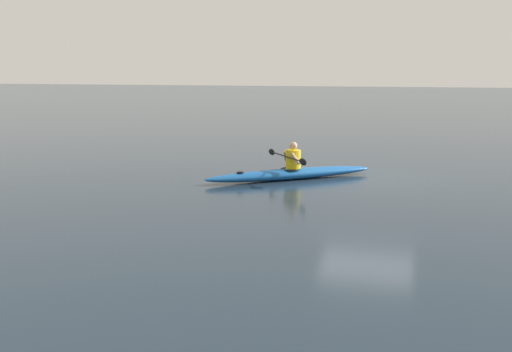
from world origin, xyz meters
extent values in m
plane|color=#1E2D3D|center=(0.00, 0.00, 0.00)|extent=(160.00, 160.00, 0.00)
ellipsoid|color=#1959A5|center=(1.99, 0.67, 0.14)|extent=(4.12, 3.35, 0.29)
torus|color=black|center=(2.01, 0.68, 0.27)|extent=(0.72, 0.72, 0.04)
cylinder|color=black|center=(3.12, 1.54, 0.28)|extent=(0.18, 0.18, 0.02)
cylinder|color=yellow|center=(1.94, 0.63, 0.53)|extent=(0.39, 0.39, 0.49)
sphere|color=tan|center=(1.94, 0.63, 0.89)|extent=(0.21, 0.21, 0.21)
cylinder|color=black|center=(2.09, 0.75, 0.61)|extent=(1.19, 1.53, 0.03)
ellipsoid|color=black|center=(1.51, 1.50, 0.61)|extent=(0.28, 0.34, 0.17)
ellipsoid|color=black|center=(2.68, -0.01, 0.61)|extent=(0.28, 0.34, 0.17)
cylinder|color=tan|center=(1.82, 0.91, 0.59)|extent=(0.30, 0.20, 0.34)
cylinder|color=tan|center=(2.18, 0.44, 0.59)|extent=(0.15, 0.32, 0.34)
camera|label=1|loc=(-1.19, 15.83, 2.89)|focal=41.87mm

